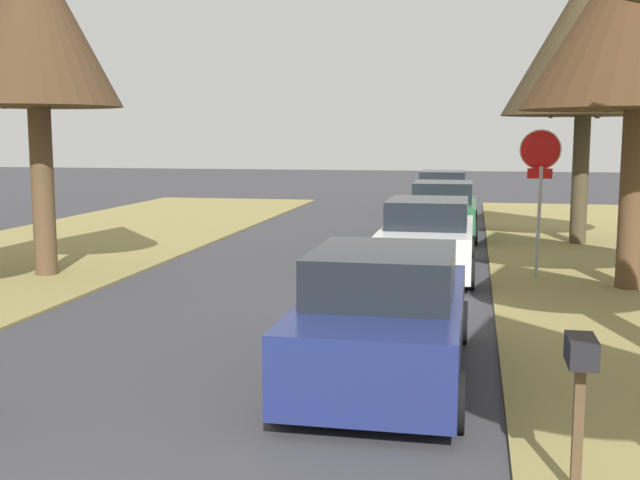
% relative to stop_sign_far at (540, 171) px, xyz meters
% --- Properties ---
extents(stop_sign_far, '(0.81, 0.53, 2.94)m').
position_rel_stop_sign_far_xyz_m(stop_sign_far, '(0.00, 0.00, 0.00)').
color(stop_sign_far, '#9EA0A5').
rests_on(stop_sign_far, grass_verge_right).
extents(street_tree_right_far, '(4.18, 4.18, 7.05)m').
position_rel_stop_sign_far_xyz_m(street_tree_right_far, '(1.45, 5.32, 3.03)').
color(street_tree_right_far, '#463D28').
rests_on(street_tree_right_far, grass_verge_right).
extents(street_tree_left_mid_b, '(3.29, 3.29, 6.64)m').
position_rel_stop_sign_far_xyz_m(street_tree_left_mid_b, '(-9.82, -1.63, 2.82)').
color(street_tree_left_mid_b, brown).
rests_on(street_tree_left_mid_b, grass_verge_left).
extents(parked_sedan_navy, '(1.95, 4.41, 1.57)m').
position_rel_stop_sign_far_xyz_m(parked_sedan_navy, '(-2.27, -6.93, -1.45)').
color(parked_sedan_navy, navy).
rests_on(parked_sedan_navy, ground).
extents(parked_sedan_white, '(1.95, 4.41, 1.57)m').
position_rel_stop_sign_far_xyz_m(parked_sedan_white, '(-2.19, 0.24, -1.45)').
color(parked_sedan_white, white).
rests_on(parked_sedan_white, ground).
extents(parked_sedan_green, '(1.95, 4.41, 1.57)m').
position_rel_stop_sign_far_xyz_m(parked_sedan_green, '(-2.12, 6.33, -1.45)').
color(parked_sedan_green, '#28663D').
rests_on(parked_sedan_green, ground).
extents(parked_sedan_tan, '(1.95, 4.41, 1.57)m').
position_rel_stop_sign_far_xyz_m(parked_sedan_tan, '(-2.39, 12.92, -1.45)').
color(parked_sedan_tan, tan).
rests_on(parked_sedan_tan, ground).
extents(curbside_mailbox, '(0.22, 0.44, 1.27)m').
position_rel_stop_sign_far_xyz_m(curbside_mailbox, '(-0.41, -9.76, -1.12)').
color(curbside_mailbox, brown).
rests_on(curbside_mailbox, grass_verge_right).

